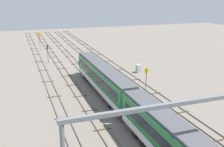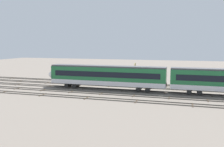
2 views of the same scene
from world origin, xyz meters
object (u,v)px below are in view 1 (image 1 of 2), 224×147
(speed_sign_mid_trackside, at_px, (146,79))
(overhead_gantry, at_px, (191,120))
(speed_sign_near_foreground, at_px, (39,39))
(signal_light_trackside_approach, at_px, (48,52))
(relay_cabinet, at_px, (138,69))

(speed_sign_mid_trackside, bearing_deg, overhead_gantry, 163.17)
(speed_sign_near_foreground, relative_size, signal_light_trackside_approach, 1.23)
(speed_sign_near_foreground, xyz_separation_m, signal_light_trackside_approach, (-16.41, -0.39, -0.74))
(overhead_gantry, distance_m, speed_sign_near_foreground, 66.94)
(overhead_gantry, height_order, speed_sign_near_foreground, overhead_gantry)
(overhead_gantry, xyz_separation_m, speed_sign_mid_trackside, (20.60, -6.23, -3.22))
(overhead_gantry, height_order, signal_light_trackside_approach, overhead_gantry)
(speed_sign_mid_trackside, relative_size, relay_cabinet, 2.93)
(signal_light_trackside_approach, bearing_deg, speed_sign_mid_trackside, -157.16)
(speed_sign_near_foreground, distance_m, signal_light_trackside_approach, 16.43)
(overhead_gantry, relative_size, signal_light_trackside_approach, 4.96)
(speed_sign_mid_trackside, height_order, signal_light_trackside_approach, speed_sign_mid_trackside)
(overhead_gantry, bearing_deg, speed_sign_mid_trackside, -16.83)
(signal_light_trackside_approach, bearing_deg, overhead_gantry, -172.94)
(speed_sign_near_foreground, relative_size, speed_sign_mid_trackside, 1.07)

